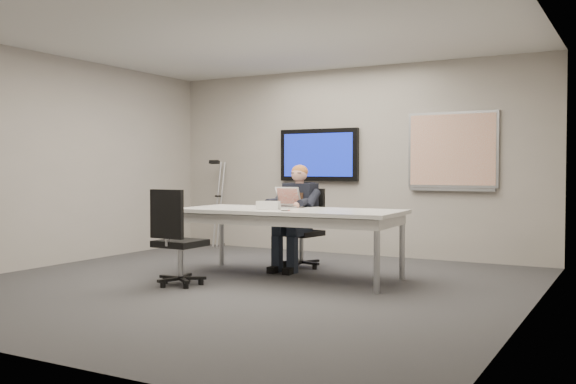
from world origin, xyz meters
The scene contains 16 objects.
floor centered at (0.00, 0.00, 0.00)m, with size 6.00×6.00×0.02m, color #333335.
ceiling centered at (0.00, 0.00, 2.80)m, with size 6.00×6.00×0.02m, color silver.
wall_back centered at (0.00, 3.00, 1.40)m, with size 6.00×0.02×2.80m, color #ABA49B.
wall_front centered at (0.00, -3.00, 1.40)m, with size 6.00×0.02×2.80m, color #ABA49B.
wall_left centered at (-3.00, 0.00, 1.40)m, with size 0.02×6.00×2.80m, color #ABA49B.
wall_right centered at (3.00, 0.00, 1.40)m, with size 0.02×6.00×2.80m, color #ABA49B.
conference_table centered at (0.24, 0.68, 0.72)m, with size 2.68×1.22×0.81m.
tv_display centered at (-0.50, 2.95, 1.50)m, with size 1.30×0.09×0.80m.
whiteboard centered at (1.55, 2.97, 1.53)m, with size 1.25×0.08×1.10m.
office_chair_far centered at (0.01, 1.48, 0.32)m, with size 0.57×0.57×1.03m.
office_chair_near centered at (-0.58, -0.37, 0.33)m, with size 0.51×0.51×1.06m.
seated_person centered at (0.00, 1.23, 0.54)m, with size 0.42×0.73×1.34m.
crutch centered at (-2.26, 2.80, 0.73)m, with size 0.20×0.33×1.46m, color #B6B8BE, non-canonical shape.
laptop centered at (0.02, 0.95, 0.87)m, with size 0.38×0.37×0.25m.
name_tent centered at (0.09, 0.44, 0.86)m, with size 0.26×0.07×0.10m, color silver, non-canonical shape.
pen centered at (0.34, 0.40, 0.82)m, with size 0.01×0.01×0.12m, color black.
Camera 1 is at (3.86, -5.90, 1.27)m, focal length 40.00 mm.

